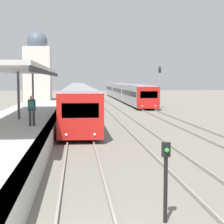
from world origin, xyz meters
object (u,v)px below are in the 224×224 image
(person_on_platform, at_px, (32,108))
(signal_mast_far, at_px, (160,82))
(train_near, at_px, (78,94))
(train_far, at_px, (124,91))
(signal_post_near, at_px, (166,174))

(person_on_platform, xyz_separation_m, signal_mast_far, (12.77, 25.26, 1.22))
(train_near, bearing_deg, person_on_platform, -94.68)
(train_near, relative_size, train_far, 1.42)
(signal_mast_far, bearing_deg, train_far, 96.10)
(train_near, bearing_deg, signal_post_near, -87.42)
(signal_mast_far, bearing_deg, signal_post_near, -102.39)
(train_far, distance_m, signal_post_near, 56.71)
(train_far, bearing_deg, signal_post_near, -96.14)
(signal_post_near, xyz_separation_m, signal_mast_far, (8.13, 37.04, 2.00))
(person_on_platform, bearing_deg, signal_post_near, -68.53)
(person_on_platform, relative_size, train_far, 0.04)
(person_on_platform, distance_m, signal_mast_far, 28.33)
(signal_post_near, height_order, signal_mast_far, signal_mast_far)
(person_on_platform, bearing_deg, train_far, 76.51)
(train_near, distance_m, signal_mast_far, 12.43)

